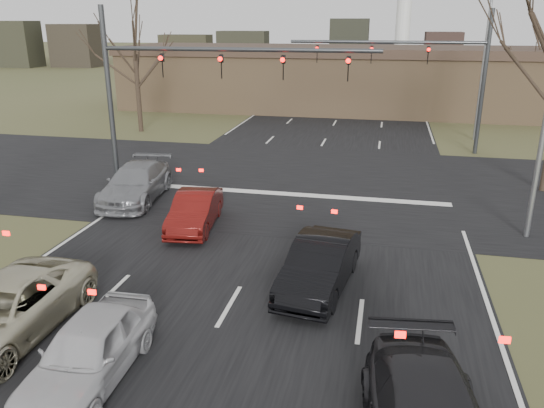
{
  "coord_description": "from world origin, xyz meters",
  "views": [
    {
      "loc": [
        3.81,
        -9.11,
        7.3
      ],
      "look_at": [
        0.56,
        5.91,
        2.0
      ],
      "focal_mm": 35.0,
      "sensor_mm": 36.0,
      "label": 1
    }
  ],
  "objects_px": {
    "streetlight_right_far": "(482,51)",
    "car_black_hatch": "(320,265)",
    "mast_arm_near": "(176,76)",
    "car_grey_ahead": "(136,183)",
    "mast_arm_far": "(433,64)",
    "car_silver_suv": "(3,310)",
    "building": "(368,79)",
    "car_red_ahead": "(195,211)",
    "car_white_sedan": "(89,350)"
  },
  "relations": [
    {
      "from": "building",
      "to": "car_white_sedan",
      "type": "xyz_separation_m",
      "value": [
        -4.02,
        -38.54,
        -1.96
      ]
    },
    {
      "from": "mast_arm_near",
      "to": "streetlight_right_far",
      "type": "bearing_deg",
      "value": 43.89
    },
    {
      "from": "mast_arm_far",
      "to": "car_black_hatch",
      "type": "xyz_separation_m",
      "value": [
        -3.95,
        -18.4,
        -4.29
      ]
    },
    {
      "from": "car_black_hatch",
      "to": "car_red_ahead",
      "type": "xyz_separation_m",
      "value": [
        -5.14,
        3.76,
        -0.07
      ]
    },
    {
      "from": "streetlight_right_far",
      "to": "car_silver_suv",
      "type": "bearing_deg",
      "value": -118.21
    },
    {
      "from": "car_white_sedan",
      "to": "car_red_ahead",
      "type": "distance_m",
      "value": 8.94
    },
    {
      "from": "car_black_hatch",
      "to": "car_red_ahead",
      "type": "relative_size",
      "value": 1.1
    },
    {
      "from": "car_white_sedan",
      "to": "building",
      "type": "bearing_deg",
      "value": 82.31
    },
    {
      "from": "streetlight_right_far",
      "to": "car_white_sedan",
      "type": "height_order",
      "value": "streetlight_right_far"
    },
    {
      "from": "building",
      "to": "car_black_hatch",
      "type": "xyz_separation_m",
      "value": [
        0.24,
        -33.4,
        -1.93
      ]
    },
    {
      "from": "streetlight_right_far",
      "to": "car_white_sedan",
      "type": "bearing_deg",
      "value": -112.38
    },
    {
      "from": "mast_arm_near",
      "to": "mast_arm_far",
      "type": "xyz_separation_m",
      "value": [
        11.41,
        10.0,
        -0.06
      ]
    },
    {
      "from": "mast_arm_far",
      "to": "car_silver_suv",
      "type": "distance_m",
      "value": 25.46
    },
    {
      "from": "mast_arm_far",
      "to": "car_silver_suv",
      "type": "height_order",
      "value": "mast_arm_far"
    },
    {
      "from": "mast_arm_near",
      "to": "mast_arm_far",
      "type": "bearing_deg",
      "value": 41.22
    },
    {
      "from": "car_white_sedan",
      "to": "car_red_ahead",
      "type": "bearing_deg",
      "value": 93.9
    },
    {
      "from": "building",
      "to": "car_white_sedan",
      "type": "distance_m",
      "value": 38.8
    },
    {
      "from": "mast_arm_far",
      "to": "car_black_hatch",
      "type": "distance_m",
      "value": 19.3
    },
    {
      "from": "streetlight_right_far",
      "to": "car_silver_suv",
      "type": "distance_m",
      "value": 30.48
    },
    {
      "from": "mast_arm_far",
      "to": "car_white_sedan",
      "type": "relative_size",
      "value": 2.69
    },
    {
      "from": "car_black_hatch",
      "to": "car_red_ahead",
      "type": "height_order",
      "value": "car_black_hatch"
    },
    {
      "from": "building",
      "to": "mast_arm_near",
      "type": "height_order",
      "value": "mast_arm_near"
    },
    {
      "from": "car_grey_ahead",
      "to": "car_red_ahead",
      "type": "relative_size",
      "value": 1.29
    },
    {
      "from": "streetlight_right_far",
      "to": "mast_arm_near",
      "type": "bearing_deg",
      "value": -136.11
    },
    {
      "from": "car_silver_suv",
      "to": "car_grey_ahead",
      "type": "bearing_deg",
      "value": 99.05
    },
    {
      "from": "mast_arm_near",
      "to": "car_grey_ahead",
      "type": "xyz_separation_m",
      "value": [
        -1.27,
        -2.09,
        -4.32
      ]
    },
    {
      "from": "car_white_sedan",
      "to": "streetlight_right_far",
      "type": "bearing_deg",
      "value": 65.88
    },
    {
      "from": "mast_arm_near",
      "to": "streetlight_right_far",
      "type": "height_order",
      "value": "streetlight_right_far"
    },
    {
      "from": "streetlight_right_far",
      "to": "car_red_ahead",
      "type": "xyz_separation_m",
      "value": [
        -12.22,
        -18.65,
        -4.92
      ]
    },
    {
      "from": "car_silver_suv",
      "to": "car_red_ahead",
      "type": "distance_m",
      "value": 8.11
    },
    {
      "from": "mast_arm_far",
      "to": "car_red_ahead",
      "type": "bearing_deg",
      "value": -121.8
    },
    {
      "from": "mast_arm_far",
      "to": "car_white_sedan",
      "type": "distance_m",
      "value": 25.3
    },
    {
      "from": "mast_arm_far",
      "to": "car_grey_ahead",
      "type": "height_order",
      "value": "mast_arm_far"
    },
    {
      "from": "car_silver_suv",
      "to": "car_black_hatch",
      "type": "xyz_separation_m",
      "value": [
        7.13,
        4.11,
        0.01
      ]
    },
    {
      "from": "streetlight_right_far",
      "to": "car_white_sedan",
      "type": "distance_m",
      "value": 30.19
    },
    {
      "from": "streetlight_right_far",
      "to": "car_black_hatch",
      "type": "relative_size",
      "value": 2.25
    },
    {
      "from": "mast_arm_near",
      "to": "car_silver_suv",
      "type": "distance_m",
      "value": 13.25
    },
    {
      "from": "car_white_sedan",
      "to": "mast_arm_near",
      "type": "bearing_deg",
      "value": 101.59
    },
    {
      "from": "streetlight_right_far",
      "to": "building",
      "type": "bearing_deg",
      "value": 123.65
    },
    {
      "from": "mast_arm_near",
      "to": "car_silver_suv",
      "type": "relative_size",
      "value": 2.35
    },
    {
      "from": "car_grey_ahead",
      "to": "streetlight_right_far",
      "type": "bearing_deg",
      "value": 38.86
    },
    {
      "from": "car_silver_suv",
      "to": "car_black_hatch",
      "type": "bearing_deg",
      "value": 30.23
    },
    {
      "from": "car_silver_suv",
      "to": "car_grey_ahead",
      "type": "distance_m",
      "value": 10.55
    },
    {
      "from": "car_white_sedan",
      "to": "car_black_hatch",
      "type": "xyz_separation_m",
      "value": [
        4.26,
        5.14,
        0.03
      ]
    },
    {
      "from": "mast_arm_far",
      "to": "car_black_hatch",
      "type": "height_order",
      "value": "mast_arm_far"
    },
    {
      "from": "car_white_sedan",
      "to": "mast_arm_far",
      "type": "bearing_deg",
      "value": 69.05
    },
    {
      "from": "streetlight_right_far",
      "to": "mast_arm_far",
      "type": "bearing_deg",
      "value": -128.11
    },
    {
      "from": "mast_arm_near",
      "to": "car_black_hatch",
      "type": "relative_size",
      "value": 2.73
    },
    {
      "from": "building",
      "to": "car_red_ahead",
      "type": "height_order",
      "value": "building"
    },
    {
      "from": "car_silver_suv",
      "to": "car_red_ahead",
      "type": "height_order",
      "value": "car_silver_suv"
    }
  ]
}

